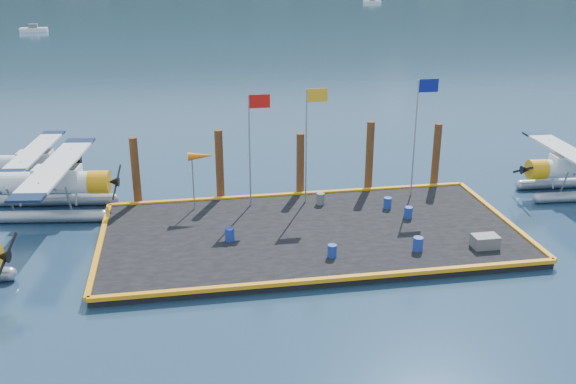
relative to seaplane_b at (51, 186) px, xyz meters
name	(u,v)px	position (x,y,z in m)	size (l,w,h in m)	color
ground	(310,238)	(12.92, -5.35, -1.58)	(4000.00, 4000.00, 0.00)	navy
dock	(310,234)	(12.92, -5.35, -1.38)	(20.00, 10.00, 0.40)	black
dock_bumpers	(310,229)	(12.92, -5.35, -1.09)	(20.25, 10.25, 0.18)	orange
seaplane_b	(51,186)	(0.00, 0.00, 0.00)	(9.32, 10.27, 3.63)	#8E919B
seaplane_c	(31,165)	(-1.95, 4.59, -0.27)	(7.75, 8.55, 3.03)	#8E919B
seaplane_d	(576,171)	(29.04, -2.02, -0.13)	(8.51, 9.38, 3.33)	#8E919B
drum_0	(230,234)	(8.93, -5.84, -0.87)	(0.45, 0.45, 0.63)	navy
drum_1	(418,244)	(17.30, -8.35, -0.86)	(0.46, 0.46, 0.65)	navy
drum_2	(408,212)	(18.16, -4.64, -0.89)	(0.42, 0.42, 0.59)	navy
drum_3	(332,251)	(13.30, -8.32, -0.89)	(0.41, 0.41, 0.58)	navy
drum_4	(387,203)	(17.53, -3.19, -0.89)	(0.42, 0.42, 0.59)	navy
drum_5	(320,199)	(14.15, -2.02, -0.87)	(0.44, 0.44, 0.62)	#545459
crate	(485,241)	(20.47, -8.55, -0.89)	(1.17, 0.78, 0.59)	#545459
flagpole_red	(253,133)	(10.63, -1.55, 2.81)	(1.14, 0.08, 6.00)	gray
flagpole_yellow	(310,128)	(13.62, -1.55, 2.93)	(1.14, 0.08, 6.20)	gray
flagpole_blue	(420,120)	(19.62, -1.55, 3.10)	(1.14, 0.08, 6.50)	gray
windsock	(201,157)	(7.89, -1.55, 1.65)	(1.40, 0.44, 3.12)	gray
piling_0	(136,173)	(4.42, 0.05, 0.42)	(0.44, 0.44, 4.00)	#482714
piling_1	(220,167)	(8.92, 0.05, 0.52)	(0.44, 0.44, 4.20)	#482714
piling_2	(300,166)	(13.42, 0.05, 0.32)	(0.44, 0.44, 3.80)	#482714
piling_3	(369,158)	(17.42, 0.05, 0.57)	(0.44, 0.44, 4.30)	#482714
piling_4	(436,157)	(21.42, 0.05, 0.42)	(0.44, 0.44, 4.00)	#482714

